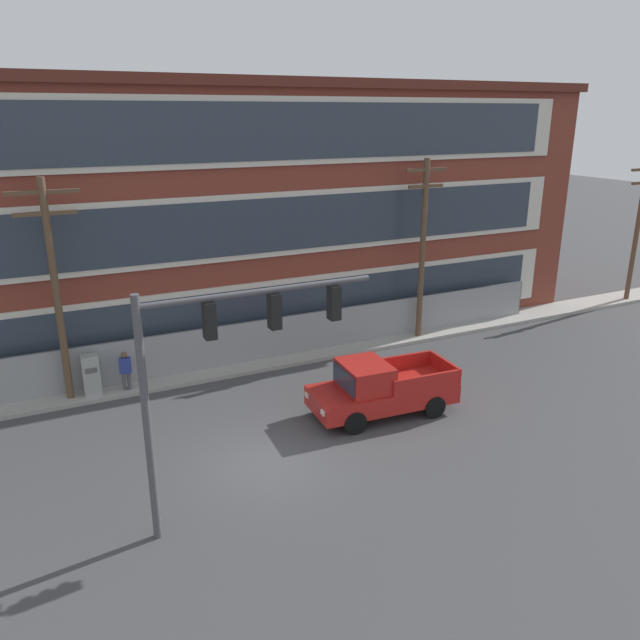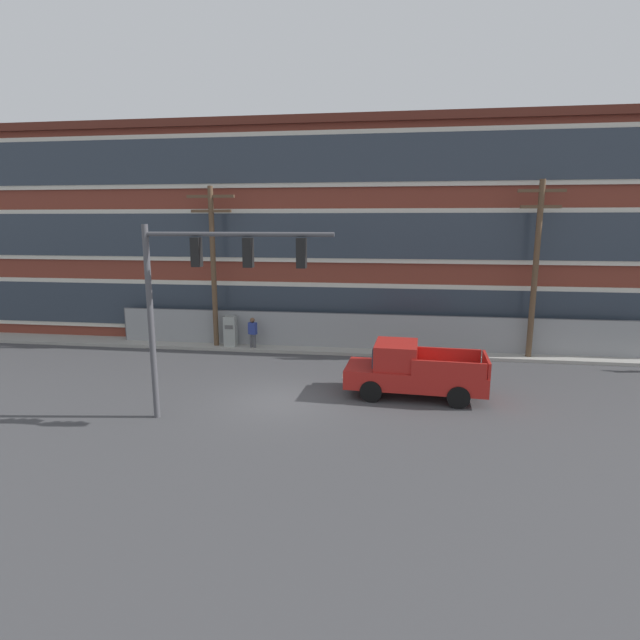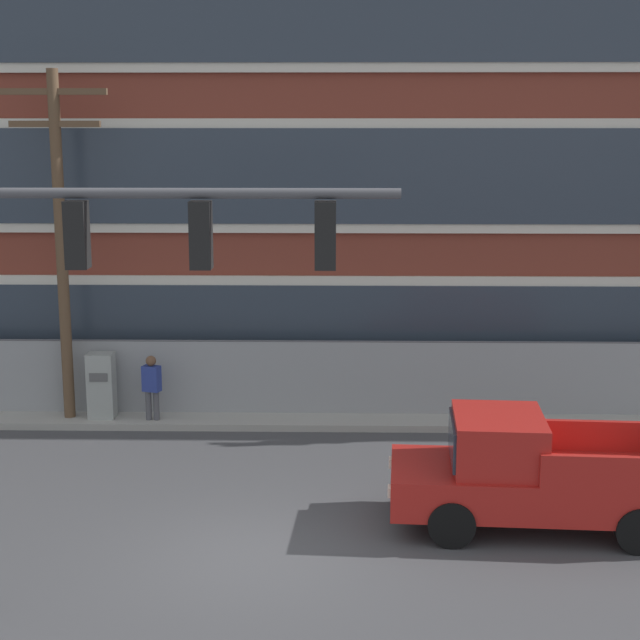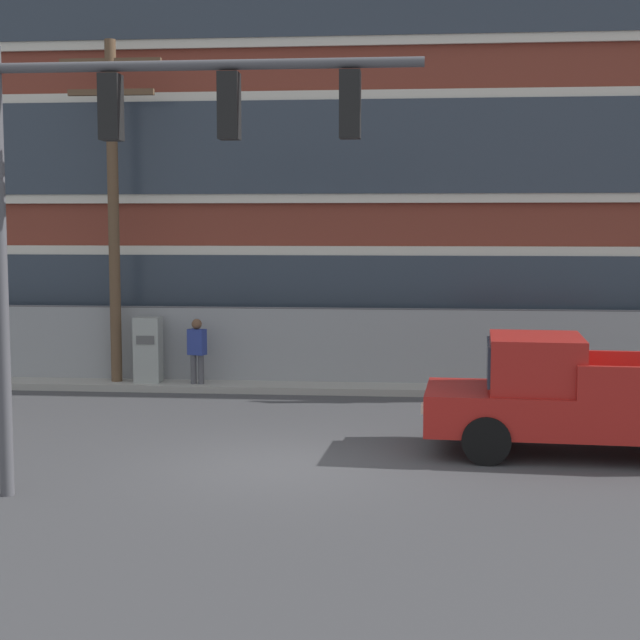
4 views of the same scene
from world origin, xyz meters
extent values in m
plane|color=#424244|center=(0.00, 0.00, 0.00)|extent=(160.00, 160.00, 0.00)
cube|color=#9E9B93|center=(0.00, 7.37, 0.08)|extent=(80.00, 1.73, 0.16)
cube|color=brown|center=(-2.75, 12.59, 5.54)|extent=(45.95, 8.73, 11.07)
cube|color=beige|center=(-2.75, 8.17, 2.03)|extent=(42.28, 0.10, 2.66)
cube|color=#2D3844|center=(-2.75, 8.11, 2.03)|extent=(40.44, 0.06, 2.21)
cube|color=beige|center=(-2.75, 8.17, 5.72)|extent=(42.28, 0.10, 2.66)
cube|color=#2D3844|center=(-2.75, 8.11, 5.72)|extent=(40.44, 0.06, 2.21)
cube|color=beige|center=(-2.75, 8.17, 9.41)|extent=(42.28, 0.10, 2.66)
cube|color=#2D3844|center=(-2.75, 8.11, 9.41)|extent=(40.44, 0.06, 2.21)
cube|color=gray|center=(3.44, 7.52, 0.95)|extent=(27.13, 0.04, 1.90)
cylinder|color=#4C4C51|center=(3.44, 7.52, 1.90)|extent=(27.13, 0.05, 0.05)
cylinder|color=#4C4C51|center=(-0.77, -2.08, 6.04)|extent=(5.93, 0.14, 0.14)
cube|color=black|center=(-2.09, -2.08, 5.49)|extent=(0.28, 0.32, 0.90)
cylinder|color=#4B0807|center=(-2.09, -1.90, 5.77)|extent=(0.04, 0.18, 0.18)
cylinder|color=gold|center=(-2.09, -1.90, 5.49)|extent=(0.04, 0.18, 0.18)
cylinder|color=#0A4011|center=(-2.09, -1.90, 5.21)|extent=(0.04, 0.18, 0.18)
cube|color=black|center=(-0.44, -2.08, 5.49)|extent=(0.28, 0.32, 0.90)
cylinder|color=#4B0807|center=(-0.44, -1.90, 5.77)|extent=(0.04, 0.18, 0.18)
cylinder|color=gold|center=(-0.44, -1.90, 5.49)|extent=(0.04, 0.18, 0.18)
cylinder|color=#0A4011|center=(-0.44, -1.90, 5.21)|extent=(0.04, 0.18, 0.18)
cube|color=black|center=(1.21, -2.08, 5.49)|extent=(0.28, 0.32, 0.90)
cylinder|color=red|center=(1.21, -1.90, 5.77)|extent=(0.04, 0.18, 0.18)
cylinder|color=#503E08|center=(1.21, -1.90, 5.49)|extent=(0.04, 0.18, 0.18)
cylinder|color=#0A4011|center=(1.21, -1.90, 5.21)|extent=(0.04, 0.18, 0.18)
cube|color=#AD1E19|center=(4.87, 1.24, 0.75)|extent=(5.22, 2.37, 0.70)
cube|color=#AD1E19|center=(4.15, 1.28, 1.56)|extent=(1.65, 1.98, 0.91)
cube|color=#283342|center=(3.37, 1.33, 1.56)|extent=(0.17, 1.68, 0.69)
cube|color=#AD1E19|center=(5.95, 0.20, 1.38)|extent=(2.55, 0.28, 0.56)
cube|color=#AD1E19|center=(6.07, 2.13, 1.38)|extent=(2.55, 0.28, 0.56)
cylinder|color=black|center=(3.28, 0.39, 0.40)|extent=(0.81, 0.31, 0.80)
cylinder|color=black|center=(3.40, 2.28, 0.40)|extent=(0.81, 0.31, 0.80)
cylinder|color=black|center=(6.33, 0.19, 0.40)|extent=(0.81, 0.31, 0.80)
cylinder|color=black|center=(6.45, 2.08, 0.40)|extent=(0.81, 0.31, 0.80)
cube|color=white|center=(2.26, 0.68, 0.85)|extent=(0.08, 0.24, 0.16)
cube|color=white|center=(2.35, 2.12, 0.85)|extent=(0.08, 0.24, 0.16)
cylinder|color=brown|center=(-4.93, 7.09, 4.06)|extent=(0.26, 0.26, 8.12)
cube|color=brown|center=(-4.93, 7.09, 7.62)|extent=(2.39, 0.14, 0.14)
cube|color=brown|center=(-4.93, 7.09, 6.92)|extent=(2.03, 0.14, 0.14)
cube|color=#939993|center=(-4.14, 7.04, 0.85)|extent=(0.61, 0.49, 1.70)
cube|color=#515151|center=(-4.14, 6.79, 1.19)|extent=(0.42, 0.02, 0.20)
cylinder|color=#4C4C51|center=(-3.02, 6.88, 0.42)|extent=(0.14, 0.14, 0.85)
cylinder|color=#4C4C51|center=(-2.84, 6.88, 0.42)|extent=(0.14, 0.14, 0.85)
cube|color=navy|center=(-2.93, 6.88, 1.15)|extent=(0.46, 0.35, 0.60)
sphere|color=brown|center=(-2.93, 6.88, 1.57)|extent=(0.24, 0.24, 0.24)
camera|label=1|loc=(-5.84, -15.67, 10.14)|focal=35.00mm
camera|label=2|loc=(3.88, -16.88, 6.42)|focal=28.00mm
camera|label=3|loc=(1.38, -14.94, 6.95)|focal=55.00mm
camera|label=4|loc=(2.07, -15.41, 3.91)|focal=55.00mm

